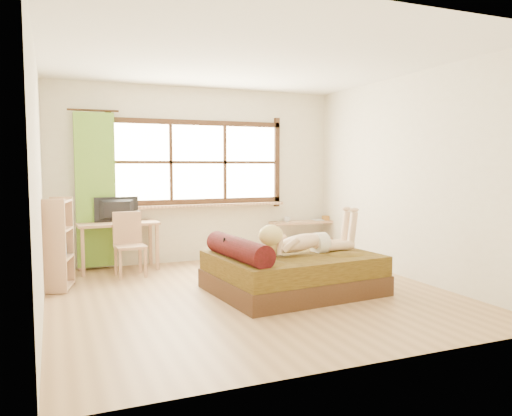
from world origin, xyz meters
name	(u,v)px	position (x,y,z in m)	size (l,w,h in m)	color
floor	(252,294)	(0.00, 0.00, 0.00)	(4.50, 4.50, 0.00)	#9E754C
ceiling	(251,59)	(0.00, 0.00, 2.70)	(4.50, 4.50, 0.00)	white
wall_back	(198,175)	(0.00, 2.25, 1.35)	(4.50, 4.50, 0.00)	silver
wall_front	(366,187)	(0.00, -2.25, 1.35)	(4.50, 4.50, 0.00)	silver
wall_left	(38,182)	(-2.25, 0.00, 1.35)	(4.50, 4.50, 0.00)	silver
wall_right	(410,177)	(2.25, 0.00, 1.35)	(4.50, 4.50, 0.00)	silver
window	(199,165)	(0.00, 2.22, 1.51)	(2.80, 0.16, 1.46)	#FFEDBF
curtain	(96,190)	(-1.55, 2.13, 1.15)	(0.55, 0.10, 2.20)	#538724
bed	(289,271)	(0.46, -0.06, 0.25)	(1.97, 1.64, 0.70)	black
woman	(306,230)	(0.65, -0.11, 0.74)	(1.29, 0.37, 0.55)	beige
kitten	(233,247)	(-0.22, 0.04, 0.57)	(0.28, 0.11, 0.22)	black
desk	(118,229)	(-1.27, 1.95, 0.60)	(1.14, 0.57, 0.69)	#9D6F55
monitor	(117,210)	(-1.27, 2.00, 0.87)	(0.62, 0.08, 0.36)	black
chair	(129,240)	(-1.18, 1.58, 0.48)	(0.41, 0.41, 0.87)	#9D6F55
pipe_shelf	(304,230)	(1.77, 2.07, 0.42)	(1.15, 0.33, 0.64)	#9D6F55
cup	(287,219)	(1.46, 2.07, 0.61)	(0.11, 0.11, 0.09)	gray
book	(313,220)	(1.96, 2.07, 0.58)	(0.16, 0.21, 0.02)	gray
bookshelf	(58,244)	(-2.08, 1.09, 0.56)	(0.38, 0.53, 1.11)	#9D6F55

